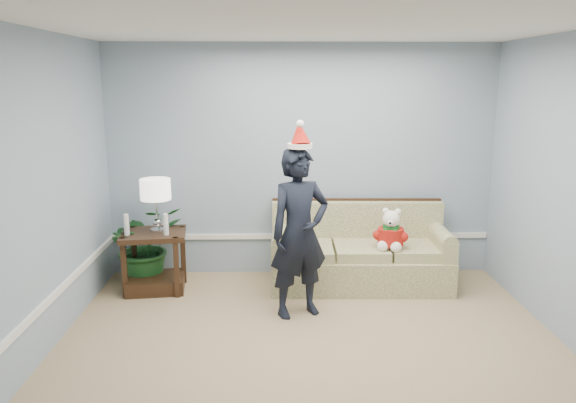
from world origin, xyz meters
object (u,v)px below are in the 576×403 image
Objects in this scene: side_table at (155,267)px; table_lamp at (156,192)px; sofa at (359,256)px; man at (299,233)px; teddy_bear at (391,234)px; houseplant at (145,245)px.

side_table is 1.29× the size of table_lamp.
man is (-0.72, -0.83, 0.51)m from sofa.
sofa is 3.42× the size of table_lamp.
sofa reaches higher than side_table.
teddy_bear is (2.54, -0.11, -0.46)m from table_lamp.
houseplant reaches higher than side_table.
table_lamp is at bearing 132.00° from man.
houseplant is at bearing 124.30° from side_table.
sofa is 2.29m from side_table.
side_table is at bearing -164.69° from teddy_bear.
table_lamp is (0.04, 0.02, 0.85)m from side_table.
teddy_bear is at bearing -2.45° from table_lamp.
side_table is at bearing -174.76° from sofa.
houseplant is (-2.43, 0.07, 0.13)m from sofa.
sofa reaches higher than houseplant.
teddy_bear is (0.30, -0.24, 0.32)m from sofa.
teddy_bear is at bearing -6.30° from houseplant.
man is at bearing -129.21° from sofa.
man reaches higher than side_table.
sofa is at bearing 159.32° from teddy_bear.
table_lamp reaches higher than sofa.
sofa is 2.43m from houseplant.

